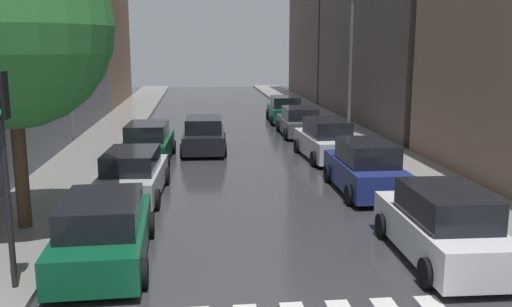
{
  "coord_description": "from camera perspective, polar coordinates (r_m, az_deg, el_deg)",
  "views": [
    {
      "loc": [
        -1.73,
        -7.02,
        4.94
      ],
      "look_at": [
        0.58,
        14.88,
        0.64
      ],
      "focal_mm": 39.2,
      "sensor_mm": 36.0,
      "label": 1
    }
  ],
  "objects": [
    {
      "name": "parked_car_left_second",
      "position": [
        18.71,
        -12.44,
        -2.15
      ],
      "size": [
        2.2,
        4.77,
        1.6
      ],
      "rotation": [
        0.0,
        0.0,
        1.52
      ],
      "color": "#B2B7BF",
      "rests_on": "ground"
    },
    {
      "name": "building_left_far",
      "position": [
        49.3,
        -17.35,
        13.42
      ],
      "size": [
        6.0,
        13.64,
        14.8
      ],
      "primitive_type": "cube",
      "color": "#8C6B56",
      "rests_on": "ground"
    },
    {
      "name": "building_left_mid",
      "position": [
        36.47,
        -21.3,
        12.78
      ],
      "size": [
        6.0,
        12.16,
        13.01
      ],
      "primitive_type": "cube",
      "color": "slate",
      "rests_on": "ground"
    },
    {
      "name": "ground_plane",
      "position": [
        31.46,
        -2.81,
        1.97
      ],
      "size": [
        28.0,
        72.0,
        0.04
      ],
      "primitive_type": "cube",
      "color": "#333336"
    },
    {
      "name": "street_tree_left",
      "position": [
        15.6,
        -23.89,
        11.79
      ],
      "size": [
        5.21,
        5.21,
        7.85
      ],
      "color": "#513823",
      "rests_on": "sidewalk_left"
    },
    {
      "name": "sidewalk_left",
      "position": [
        31.76,
        -14.61,
        1.88
      ],
      "size": [
        3.0,
        72.0,
        0.15
      ],
      "primitive_type": "cube",
      "color": "gray",
      "rests_on": "ground"
    },
    {
      "name": "car_midroad",
      "position": [
        26.29,
        -5.33,
        1.86
      ],
      "size": [
        2.19,
        4.67,
        1.63
      ],
      "rotation": [
        0.0,
        0.0,
        1.54
      ],
      "color": "black",
      "rests_on": "ground"
    },
    {
      "name": "parked_car_left_third",
      "position": [
        24.41,
        -10.95,
        1.04
      ],
      "size": [
        2.21,
        4.73,
        1.67
      ],
      "rotation": [
        0.0,
        0.0,
        1.53
      ],
      "color": "#0C4C2D",
      "rests_on": "ground"
    },
    {
      "name": "sidewalk_right",
      "position": [
        32.45,
        8.73,
        2.3
      ],
      "size": [
        3.0,
        72.0,
        0.15
      ],
      "primitive_type": "cube",
      "color": "gray",
      "rests_on": "ground"
    },
    {
      "name": "lamp_post_right",
      "position": [
        27.21,
        9.62,
        9.38
      ],
      "size": [
        0.6,
        0.28,
        7.07
      ],
      "color": "#595B60",
      "rests_on": "sidewalk_right"
    },
    {
      "name": "parked_car_left_nearest",
      "position": [
        13.32,
        -15.29,
        -7.69
      ],
      "size": [
        2.24,
        4.82,
        1.59
      ],
      "rotation": [
        0.0,
        0.0,
        1.6
      ],
      "color": "#0C4C2D",
      "rests_on": "ground"
    },
    {
      "name": "parked_car_right_fifth",
      "position": [
        36.37,
        2.95,
        4.47
      ],
      "size": [
        2.28,
        4.71,
        1.67
      ],
      "rotation": [
        0.0,
        0.0,
        1.53
      ],
      "color": "#0C4C2D",
      "rests_on": "ground"
    },
    {
      "name": "parked_car_right_second",
      "position": [
        19.2,
        11.05,
        -1.52
      ],
      "size": [
        2.01,
        4.54,
        1.79
      ],
      "rotation": [
        0.0,
        0.0,
        1.57
      ],
      "color": "navy",
      "rests_on": "ground"
    },
    {
      "name": "parked_car_right_fourth",
      "position": [
        30.92,
        4.43,
        3.21
      ],
      "size": [
        2.13,
        4.53,
        1.57
      ],
      "rotation": [
        0.0,
        0.0,
        1.56
      ],
      "color": "#474C51",
      "rests_on": "ground"
    },
    {
      "name": "parked_car_right_nearest",
      "position": [
        13.69,
        18.4,
        -7.08
      ],
      "size": [
        2.07,
        4.69,
        1.74
      ],
      "rotation": [
        0.0,
        0.0,
        1.55
      ],
      "color": "silver",
      "rests_on": "ground"
    },
    {
      "name": "parked_car_right_third",
      "position": [
        24.59,
        7.11,
        1.32
      ],
      "size": [
        2.16,
        4.72,
        1.77
      ],
      "rotation": [
        0.0,
        0.0,
        1.62
      ],
      "color": "silver",
      "rests_on": "ground"
    },
    {
      "name": "traffic_light_left_corner",
      "position": [
        11.68,
        -24.56,
        1.91
      ],
      "size": [
        0.3,
        0.42,
        4.3
      ],
      "color": "black",
      "rests_on": "sidewalk_left"
    }
  ]
}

